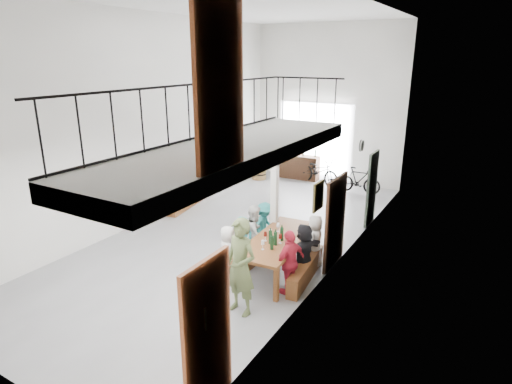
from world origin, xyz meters
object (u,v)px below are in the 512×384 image
Objects in this scene: bicycle_near at (319,171)px; side_bench at (184,200)px; serving_counter at (297,167)px; oak_barrel at (259,168)px; host_standing at (241,267)px; tasting_table at (279,242)px; bench_inner at (250,256)px.

side_bench is at bearing 172.16° from bicycle_near.
side_bench is 4.96m from serving_counter.
oak_barrel is 0.48× the size of serving_counter.
side_bench is 2.14× the size of oak_barrel.
bicycle_near is (1.02, -0.36, 0.05)m from serving_counter.
host_standing is at bearing -40.86° from side_bench.
serving_counter is at bearing 108.38° from tasting_table.
bench_inner is 7.20m from serving_counter.
oak_barrel is at bearing 117.59° from bench_inner.
host_standing is at bearing -64.98° from bench_inner.
bench_inner is at bearing 173.97° from tasting_table.
side_bench is 5.05m from bicycle_near.
oak_barrel is at bearing -148.05° from serving_counter.
side_bench is 0.97× the size of host_standing.
bench_inner is 1.01× the size of host_standing.
side_bench is at bearing 149.43° from tasting_table.
oak_barrel is (0.37, 3.91, 0.16)m from side_bench.
bicycle_near is (-1.07, 6.52, 0.29)m from bench_inner.
bench_inner is 6.62m from bicycle_near.
serving_counter reaches higher than oak_barrel.
serving_counter is at bearing 34.37° from oak_barrel.
bench_inner is (-0.70, 0.03, -0.50)m from tasting_table.
oak_barrel reaches higher than side_bench.
bicycle_near is (2.56, 4.35, 0.25)m from side_bench.
side_bench is (-3.63, 2.17, 0.04)m from bench_inner.
bench_inner is 1.03× the size of side_bench.
bench_inner is at bearing -61.80° from oak_barrel.
bicycle_near is at bearing 98.69° from bench_inner.
bench_inner is 0.96× the size of bicycle_near.
tasting_table is at bearing 103.44° from host_standing.
side_bench is at bearing -95.38° from oak_barrel.
serving_counter reaches higher than bench_inner.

